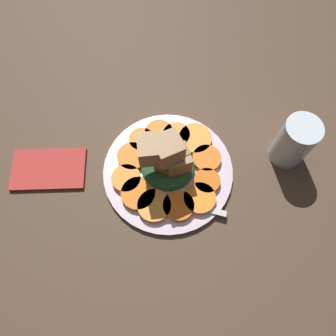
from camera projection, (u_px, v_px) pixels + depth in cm
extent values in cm
cube|color=#4C3828|center=(168.00, 174.00, 66.09)|extent=(120.00, 120.00, 2.00)
cylinder|color=silver|center=(168.00, 171.00, 64.71)|extent=(25.51, 25.51, 1.00)
cylinder|color=white|center=(168.00, 171.00, 64.66)|extent=(20.41, 20.41, 1.00)
cylinder|color=orange|center=(154.00, 206.00, 60.74)|extent=(6.29, 6.29, 1.13)
cylinder|color=orange|center=(178.00, 206.00, 60.74)|extent=(5.86, 5.86, 1.13)
cylinder|color=orange|center=(200.00, 198.00, 61.30)|extent=(6.07, 6.07, 1.13)
cylinder|color=#D66014|center=(207.00, 181.00, 62.65)|extent=(5.05, 5.05, 1.13)
cylinder|color=orange|center=(207.00, 159.00, 64.49)|extent=(5.65, 5.65, 1.13)
cylinder|color=orange|center=(195.00, 139.00, 66.20)|extent=(6.68, 6.68, 1.13)
cylinder|color=orange|center=(176.00, 135.00, 66.53)|extent=(5.48, 5.48, 1.13)
cylinder|color=orange|center=(159.00, 133.00, 66.71)|extent=(5.76, 5.76, 1.13)
cylinder|color=orange|center=(142.00, 140.00, 66.10)|extent=(5.13, 5.13, 1.13)
cylinder|color=orange|center=(132.00, 157.00, 64.65)|extent=(5.91, 5.91, 1.13)
cylinder|color=orange|center=(126.00, 179.00, 62.84)|extent=(5.65, 5.65, 1.13)
cylinder|color=orange|center=(138.00, 194.00, 61.66)|extent=(6.51, 6.51, 1.13)
ellipsoid|color=#235128|center=(168.00, 167.00, 62.95)|extent=(10.37, 9.34, 2.62)
cube|color=brown|center=(173.00, 154.00, 60.06)|extent=(6.19, 6.19, 4.61)
cube|color=olive|center=(166.00, 162.00, 59.72)|extent=(5.28, 5.28, 4.13)
cube|color=#9E754C|center=(177.00, 160.00, 59.68)|extent=(5.52, 5.52, 4.46)
cube|color=#9E754C|center=(151.00, 149.00, 55.48)|extent=(4.84, 4.84, 4.51)
cube|color=#9E754C|center=(167.00, 150.00, 55.41)|extent=(5.93, 5.93, 4.53)
cube|color=silver|center=(195.00, 206.00, 61.08)|extent=(11.74, 4.51, 0.40)
cube|color=silver|center=(161.00, 197.00, 61.75)|extent=(2.05, 2.63, 0.40)
cube|color=silver|center=(143.00, 198.00, 61.68)|extent=(4.59, 1.66, 0.40)
cube|color=silver|center=(144.00, 195.00, 61.93)|extent=(4.59, 1.66, 0.40)
cube|color=silver|center=(145.00, 192.00, 62.18)|extent=(4.59, 1.66, 0.40)
cube|color=silver|center=(146.00, 189.00, 62.44)|extent=(4.59, 1.66, 0.40)
cylinder|color=silver|center=(294.00, 142.00, 61.66)|extent=(6.73, 6.73, 10.91)
cube|color=#B2332D|center=(49.00, 169.00, 64.98)|extent=(14.43, 8.66, 0.80)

